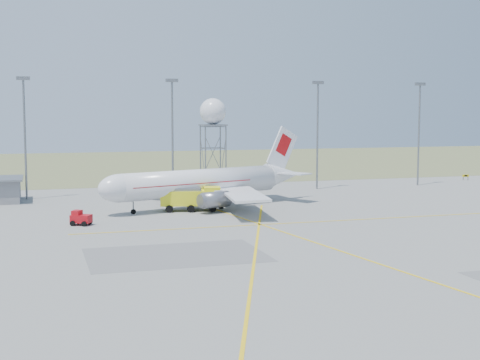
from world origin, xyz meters
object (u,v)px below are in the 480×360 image
object	(u,v)px
airliner_main	(203,183)
radar_tower	(213,140)
baggage_tug	(81,220)
fire_truck	(192,199)

from	to	relation	value
airliner_main	radar_tower	world-z (taller)	radar_tower
airliner_main	baggage_tug	xyz separation A→B (m)	(-19.08, -11.36, -3.04)
radar_tower	fire_truck	world-z (taller)	radar_tower
fire_truck	baggage_tug	xyz separation A→B (m)	(-16.69, -8.17, -0.97)
radar_tower	fire_truck	xyz separation A→B (m)	(-8.74, -21.05, -7.90)
baggage_tug	airliner_main	bearing A→B (deg)	59.65
fire_truck	baggage_tug	size ratio (longest dim) A/B	3.14
airliner_main	fire_truck	bearing A→B (deg)	34.48
airliner_main	radar_tower	xyz separation A→B (m)	(6.36, 17.86, 5.83)
radar_tower	baggage_tug	distance (m)	39.74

